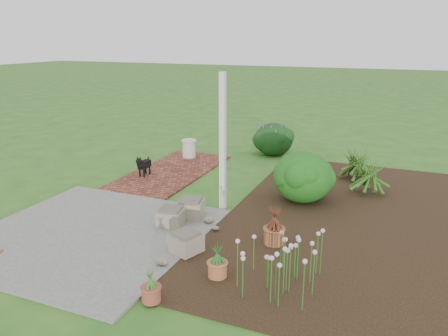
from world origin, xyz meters
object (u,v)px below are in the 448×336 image
at_px(black_dog, 143,164).
at_px(cream_ceramic_urn, 189,149).
at_px(evergreen_shrub, 303,176).
at_px(stone_trough_near, 186,243).

xyz_separation_m(black_dog, cream_ceramic_urn, (0.24, 1.79, -0.04)).
bearing_deg(evergreen_shrub, stone_trough_near, -111.14).
bearing_deg(black_dog, evergreen_shrub, -2.84).
height_order(cream_ceramic_urn, evergreen_shrub, evergreen_shrub).
distance_m(cream_ceramic_urn, evergreen_shrub, 3.90).
height_order(black_dog, evergreen_shrub, evergreen_shrub).
bearing_deg(stone_trough_near, black_dog, 131.87).
relative_size(stone_trough_near, black_dog, 0.75).
distance_m(black_dog, cream_ceramic_urn, 1.80).
relative_size(cream_ceramic_urn, evergreen_shrub, 0.40).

